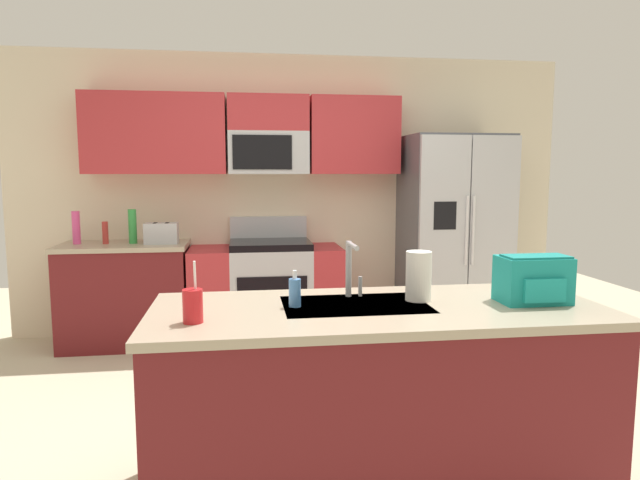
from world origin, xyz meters
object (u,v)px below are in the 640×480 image
at_px(drink_cup_red, 193,306).
at_px(soap_dispenser, 295,292).
at_px(toaster, 161,233).
at_px(paper_towel_roll, 418,276).
at_px(bottle_green, 133,226).
at_px(backpack, 534,278).
at_px(range_oven, 266,291).
at_px(bottle_pink, 76,228).
at_px(sink_faucet, 351,264).
at_px(pepper_mill, 105,233).
at_px(refrigerator, 453,236).

relative_size(drink_cup_red, soap_dispenser, 1.53).
height_order(toaster, paper_towel_roll, paper_towel_roll).
relative_size(bottle_green, backpack, 0.93).
bearing_deg(drink_cup_red, range_oven, 81.19).
bearing_deg(backpack, soap_dispenser, 176.00).
bearing_deg(bottle_pink, drink_cup_red, -66.06).
distance_m(toaster, paper_towel_roll, 2.84).
distance_m(range_oven, toaster, 1.06).
height_order(toaster, bottle_pink, bottle_pink).
relative_size(sink_faucet, soap_dispenser, 1.66).
xyz_separation_m(bottle_green, backpack, (2.31, -2.55, -0.03)).
height_order(pepper_mill, soap_dispenser, pepper_mill).
relative_size(range_oven, pepper_mill, 7.06).
distance_m(range_oven, drink_cup_red, 2.78).
height_order(pepper_mill, bottle_pink, bottle_pink).
bearing_deg(pepper_mill, sink_faucet, -53.95).
xyz_separation_m(toaster, paper_towel_roll, (1.54, -2.39, 0.03)).
xyz_separation_m(toaster, sink_faucet, (1.22, -2.28, 0.08)).
bearing_deg(paper_towel_roll, range_oven, 104.50).
bearing_deg(pepper_mill, backpack, -45.21).
bearing_deg(bottle_pink, range_oven, -0.72).
distance_m(drink_cup_red, backpack, 1.58).
bearing_deg(sink_faucet, drink_cup_red, -153.84).
height_order(bottle_pink, paper_towel_roll, bottle_pink).
height_order(toaster, backpack, backpack).
height_order(pepper_mill, drink_cup_red, drink_cup_red).
bearing_deg(sink_faucet, refrigerator, 57.93).
height_order(drink_cup_red, paper_towel_roll, drink_cup_red).
height_order(range_oven, refrigerator, refrigerator).
height_order(soap_dispenser, paper_towel_roll, paper_towel_roll).
bearing_deg(toaster, refrigerator, -0.42).
bearing_deg(soap_dispenser, sink_faucet, 26.39).
relative_size(drink_cup_red, paper_towel_roll, 1.08).
height_order(bottle_green, soap_dispenser, bottle_green).
xyz_separation_m(bottle_pink, drink_cup_red, (1.21, -2.72, -0.07)).
distance_m(bottle_pink, sink_faucet, 3.06).
xyz_separation_m(refrigerator, sink_faucet, (-1.42, -2.27, 0.14)).
bearing_deg(drink_cup_red, bottle_pink, 113.94).
height_order(refrigerator, paper_towel_roll, refrigerator).
xyz_separation_m(refrigerator, bottle_green, (-2.89, 0.06, 0.12)).
xyz_separation_m(range_oven, toaster, (-0.90, -0.05, 0.55)).
xyz_separation_m(range_oven, soap_dispenser, (0.03, -2.48, 0.53)).
distance_m(paper_towel_roll, backpack, 0.54).
bearing_deg(pepper_mill, range_oven, 0.10).
height_order(bottle_pink, soap_dispenser, bottle_pink).
distance_m(refrigerator, toaster, 2.64).
distance_m(bottle_pink, backpack, 3.80).
bearing_deg(sink_faucet, toaster, 118.13).
height_order(pepper_mill, paper_towel_roll, paper_towel_roll).
bearing_deg(backpack, drink_cup_red, -175.02).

